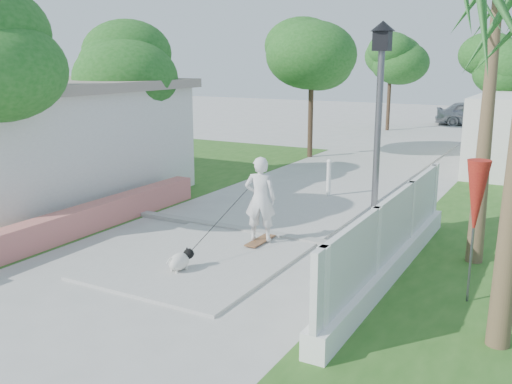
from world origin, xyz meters
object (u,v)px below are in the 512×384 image
Objects in this scene: bollard at (329,177)px; patio_umbrella at (476,200)px; street_lamp at (378,136)px; skateboarder at (242,208)px; parked_car at (475,114)px; dog at (181,260)px.

patio_umbrella is (4.60, -5.50, 1.10)m from bollard.
patio_umbrella is at bearing -27.76° from street_lamp.
parked_car is at bearing -111.83° from skateboarder.
bollard is 5.06m from skateboarder.
skateboarder reaches higher than bollard.
parked_car is at bearing 102.49° from dog.
patio_umbrella is 25.93m from parked_car.
street_lamp is 2.27m from patio_umbrella.
bollard is at bearing 166.89° from parked_car.
bollard is at bearing 103.27° from dog.
patio_umbrella is 3.61× the size of dog.
bollard is 1.71× the size of dog.
bollard is 20.16m from parked_car.
dog is (-0.16, -6.71, -0.34)m from bollard.
skateboarder is at bearing -167.88° from street_lamp.
street_lamp reaches higher than parked_car.
parked_car is (1.00, 26.85, 0.48)m from dog.
street_lamp is at bearing 52.30° from dog.
street_lamp reaches higher than skateboarder.
street_lamp is 1.93× the size of patio_umbrella.
patio_umbrella is at bearing 153.91° from skateboarder.
patio_umbrella is 0.96× the size of skateboarder.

